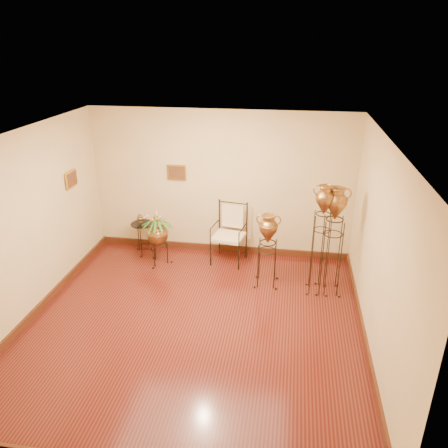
# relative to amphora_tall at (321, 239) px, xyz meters

# --- Properties ---
(ground) EXTENTS (5.00, 5.00, 0.00)m
(ground) POSITION_rel_amphora_tall_xyz_m (-1.85, -1.24, -0.97)
(ground) COLOR #591B15
(ground) RESTS_ON ground
(room_shell) EXTENTS (5.02, 5.02, 2.81)m
(room_shell) POSITION_rel_amphora_tall_xyz_m (-1.85, -1.23, 0.76)
(room_shell) COLOR beige
(room_shell) RESTS_ON ground
(amphora_tall) EXTENTS (0.41, 0.41, 1.90)m
(amphora_tall) POSITION_rel_amphora_tall_xyz_m (0.00, 0.00, 0.00)
(amphora_tall) COLOR black
(amphora_tall) RESTS_ON ground
(amphora_mid) EXTENTS (0.46, 0.46, 1.87)m
(amphora_mid) POSITION_rel_amphora_tall_xyz_m (0.18, 0.03, -0.03)
(amphora_mid) COLOR black
(amphora_mid) RESTS_ON ground
(amphora_short) EXTENTS (0.52, 0.52, 1.32)m
(amphora_short) POSITION_rel_amphora_tall_xyz_m (-0.86, 0.10, -0.31)
(amphora_short) COLOR black
(amphora_short) RESTS_ON ground
(planter_urn) EXTENTS (0.71, 0.71, 1.15)m
(planter_urn) POSITION_rel_amphora_tall_xyz_m (-2.92, 0.52, -0.33)
(planter_urn) COLOR black
(planter_urn) RESTS_ON ground
(armchair) EXTENTS (0.72, 0.69, 1.13)m
(armchair) POSITION_rel_amphora_tall_xyz_m (-1.63, 0.81, -0.40)
(armchair) COLOR black
(armchair) RESTS_ON ground
(side_table) EXTENTS (0.58, 0.58, 0.80)m
(side_table) POSITION_rel_amphora_tall_xyz_m (-3.35, 0.91, -0.64)
(side_table) COLOR black
(side_table) RESTS_ON ground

